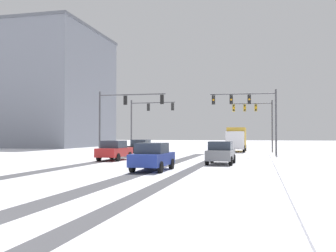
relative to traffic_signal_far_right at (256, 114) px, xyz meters
name	(u,v)px	position (x,y,z in m)	size (l,w,h in m)	color
wheel_track_left_lane	(154,168)	(-5.88, -27.37, -4.76)	(1.09, 38.54, 0.01)	#4C4C51
wheel_track_right_lane	(192,169)	(-3.53, -27.37, -4.76)	(0.79, 38.54, 0.01)	#4C4C51
wheel_track_center	(69,167)	(-11.68, -27.37, -4.76)	(1.19, 38.54, 0.01)	#4C4C51
sidewalk_kerb_right	(318,174)	(3.41, -29.12, -4.70)	(4.00, 38.54, 0.12)	white
traffic_signal_far_right	(256,114)	(0.00, 0.00, 0.00)	(5.12, 0.65, 6.50)	#47474C
traffic_signal_near_right	(249,107)	(-0.52, -12.05, 0.04)	(6.38, 0.77, 6.50)	#47474C
traffic_signal_near_left	(122,109)	(-12.91, -13.85, -0.08)	(6.98, 0.40, 6.50)	#47474C
traffic_signal_far_left	(146,115)	(-13.35, -3.97, -0.13)	(5.81, 0.60, 6.50)	#47474C
car_black_lead	(141,148)	(-11.18, -13.07, -3.94)	(1.84, 4.10, 1.62)	black
car_red_second	(114,150)	(-11.17, -20.48, -3.94)	(1.95, 4.16, 1.62)	red
car_grey_third	(221,153)	(-2.23, -22.74, -3.94)	(1.89, 4.13, 1.62)	slate
car_blue_fourth	(153,157)	(-5.59, -28.80, -3.94)	(1.90, 4.13, 1.62)	#233899
box_truck_delivery	(236,139)	(-2.39, -1.22, -3.13)	(2.33, 7.41, 3.02)	silver
office_building_far_left_block	(28,90)	(-41.29, 13.16, 5.69)	(26.92, 21.86, 20.88)	gray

